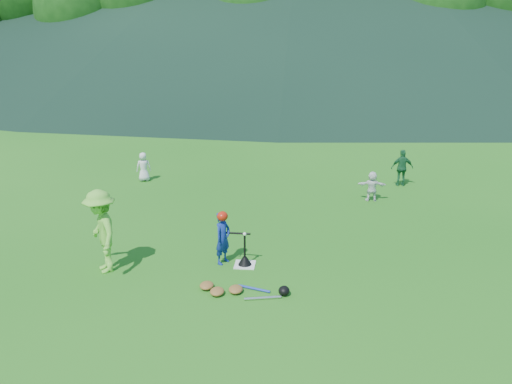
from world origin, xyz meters
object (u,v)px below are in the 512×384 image
batter_child (223,238)px  fielder_a (144,167)px  fielder_c (402,168)px  home_plate (245,265)px  equipment_pile (236,290)px  adult_coach (101,231)px  batting_tee (245,260)px  fielder_d (372,186)px

batter_child → fielder_a: size_ratio=1.18×
fielder_c → home_plate: bearing=51.3°
fielder_a → equipment_pile: size_ratio=0.56×
home_plate → adult_coach: (-2.96, -0.55, 0.89)m
home_plate → equipment_pile: equipment_pile is taller
batter_child → batting_tee: batter_child is taller
home_plate → fielder_d: size_ratio=0.49×
fielder_c → fielder_d: (-1.18, -1.71, -0.15)m
fielder_c → batting_tee: bearing=51.3°
adult_coach → equipment_pile: (2.93, -0.69, -0.83)m
batter_child → fielder_c: fielder_c is taller
batter_child → batting_tee: 0.68m
batter_child → equipment_pile: 1.48m
batter_child → fielder_d: batter_child is taller
batting_tee → fielder_c: bearing=55.5°
fielder_c → batting_tee: (-4.48, -6.51, -0.48)m
fielder_d → batter_child: bearing=52.9°
adult_coach → equipment_pile: size_ratio=1.00×
adult_coach → batting_tee: adult_coach is taller
home_plate → adult_coach: 3.14m
fielder_c → adult_coach: bearing=39.3°
fielder_d → batting_tee: fielder_d is taller
batter_child → fielder_a: (-3.76, 6.14, -0.09)m
adult_coach → fielder_c: bearing=99.4°
home_plate → batter_child: size_ratio=0.38×
adult_coach → fielder_a: adult_coach is taller
adult_coach → fielder_d: (6.26, 5.35, -0.44)m
adult_coach → fielder_d: size_ratio=1.96×
fielder_a → adult_coach: bearing=81.8°
fielder_d → equipment_pile: size_ratio=0.51×
batting_tee → adult_coach: bearing=-169.6°
home_plate → fielder_a: bearing=124.3°
home_plate → fielder_c: (4.48, 6.51, 0.60)m
adult_coach → batting_tee: (2.96, 0.55, -0.77)m
fielder_d → batting_tee: bearing=57.2°
fielder_a → equipment_pile: (4.22, -7.45, -0.43)m
home_plate → fielder_a: fielder_a is taller
adult_coach → batting_tee: size_ratio=2.65×
adult_coach → fielder_c: size_ratio=1.47×
home_plate → fielder_c: size_ratio=0.37×
home_plate → batting_tee: bearing=0.0°
adult_coach → batter_child: bearing=70.1°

